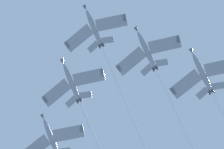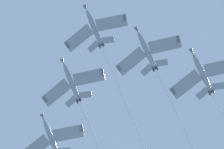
% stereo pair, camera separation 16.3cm
% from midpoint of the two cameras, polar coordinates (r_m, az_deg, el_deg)
% --- Properties ---
extents(jet_lead, '(42.26, 20.12, 23.95)m').
position_cam_midpoint_polar(jet_lead, '(148.07, -0.75, 2.27)').
color(jet_lead, gray).
extents(jet_left_wing, '(39.56, 20.13, 21.25)m').
position_cam_midpoint_polar(jet_left_wing, '(144.60, 5.13, 0.03)').
color(jet_left_wing, gray).
extents(jet_right_wing, '(40.23, 20.13, 21.97)m').
position_cam_midpoint_polar(jet_right_wing, '(146.84, -3.28, -3.72)').
color(jet_right_wing, gray).
extents(jet_left_outer, '(43.33, 20.12, 24.29)m').
position_cam_midpoint_polar(jet_left_outer, '(141.86, 11.91, -3.86)').
color(jet_left_outer, gray).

